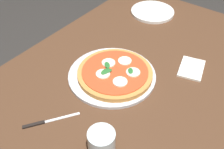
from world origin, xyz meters
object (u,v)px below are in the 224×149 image
object	(u,v)px
dining_table	(131,90)
plate_white	(152,12)
napkin	(191,68)
knife	(44,122)
pizza	(115,73)
glass_cup	(102,144)
serving_tray	(112,75)

from	to	relation	value
dining_table	plate_white	world-z (taller)	plate_white
napkin	knife	distance (m)	0.60
pizza	knife	size ratio (longest dim) A/B	1.79
knife	glass_cup	world-z (taller)	glass_cup
dining_table	knife	distance (m)	0.41
dining_table	glass_cup	world-z (taller)	glass_cup
pizza	serving_tray	bearing A→B (deg)	102.93
napkin	glass_cup	bearing A→B (deg)	174.45
dining_table	glass_cup	distance (m)	0.42
plate_white	glass_cup	xyz separation A→B (m)	(-0.80, -0.30, 0.04)
knife	glass_cup	xyz separation A→B (m)	(0.02, -0.22, 0.05)
pizza	glass_cup	distance (m)	0.33
serving_tray	pizza	xyz separation A→B (m)	(0.00, -0.01, 0.02)
pizza	napkin	xyz separation A→B (m)	(0.22, -0.21, -0.02)
napkin	glass_cup	size ratio (longest dim) A/B	1.35
plate_white	knife	distance (m)	0.83
dining_table	pizza	bearing A→B (deg)	157.76
plate_white	glass_cup	bearing A→B (deg)	-159.35
dining_table	glass_cup	bearing A→B (deg)	-159.68
dining_table	knife	xyz separation A→B (m)	(-0.39, 0.09, 0.11)
napkin	glass_cup	distance (m)	0.51
serving_tray	knife	distance (m)	0.31
dining_table	knife	world-z (taller)	knife
knife	plate_white	bearing A→B (deg)	5.59
napkin	knife	xyz separation A→B (m)	(-0.53, 0.27, -0.00)
plate_white	glass_cup	size ratio (longest dim) A/B	2.30
pizza	glass_cup	xyz separation A→B (m)	(-0.29, -0.17, 0.02)
serving_tray	glass_cup	size ratio (longest dim) A/B	3.50
plate_white	dining_table	bearing A→B (deg)	-159.07
plate_white	glass_cup	distance (m)	0.86
plate_white	napkin	size ratio (longest dim) A/B	1.70
dining_table	knife	bearing A→B (deg)	167.39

